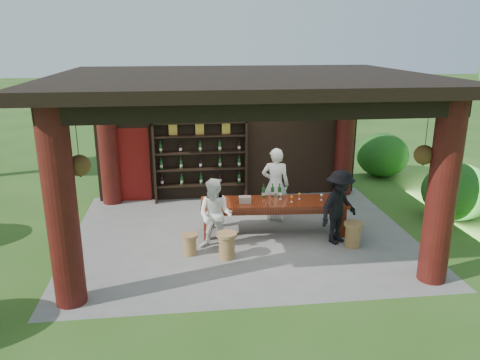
{
  "coord_description": "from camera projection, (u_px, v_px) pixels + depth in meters",
  "views": [
    {
      "loc": [
        -1.21,
        -9.52,
        4.19
      ],
      "look_at": [
        0.0,
        0.4,
        1.15
      ],
      "focal_mm": 35.0,
      "sensor_mm": 36.0,
      "label": 1
    }
  ],
  "objects": [
    {
      "name": "shrubs",
      "position": [
        325.0,
        199.0,
        11.01
      ],
      "size": [
        16.55,
        8.82,
        1.36
      ],
      "color": "#194C14",
      "rests_on": "ground"
    },
    {
      "name": "tasting_table",
      "position": [
        274.0,
        206.0,
        10.34
      ],
      "size": [
        3.26,
        1.04,
        0.75
      ],
      "rotation": [
        0.0,
        0.0,
        -0.07
      ],
      "color": "#57190C",
      "rests_on": "ground"
    },
    {
      "name": "table_bottles",
      "position": [
        272.0,
        190.0,
        10.53
      ],
      "size": [
        0.44,
        0.11,
        0.31
      ],
      "color": "#194C1E",
      "rests_on": "tasting_table"
    },
    {
      "name": "stool_near_left",
      "position": [
        227.0,
        245.0,
        9.23
      ],
      "size": [
        0.4,
        0.4,
        0.53
      ],
      "rotation": [
        0.0,
        0.0,
        0.18
      ],
      "color": "olive",
      "rests_on": "ground"
    },
    {
      "name": "guest_man",
      "position": [
        339.0,
        207.0,
        9.78
      ],
      "size": [
        1.19,
        1.06,
        1.6
      ],
      "primitive_type": "imported",
      "rotation": [
        0.0,
        0.0,
        0.58
      ],
      "color": "black",
      "rests_on": "ground"
    },
    {
      "name": "wine_shelf",
      "position": [
        201.0,
        161.0,
        12.32
      ],
      "size": [
        2.45,
        0.37,
        2.16
      ],
      "color": "black",
      "rests_on": "ground"
    },
    {
      "name": "pavilion",
      "position": [
        239.0,
        137.0,
        10.18
      ],
      "size": [
        7.5,
        6.0,
        3.6
      ],
      "color": "slate",
      "rests_on": "ground"
    },
    {
      "name": "stool_far_left",
      "position": [
        190.0,
        244.0,
        9.38
      ],
      "size": [
        0.33,
        0.33,
        0.44
      ],
      "rotation": [
        0.0,
        0.0,
        -0.19
      ],
      "color": "olive",
      "rests_on": "ground"
    },
    {
      "name": "napkin_basket",
      "position": [
        245.0,
        200.0,
        10.17
      ],
      "size": [
        0.27,
        0.2,
        0.14
      ],
      "primitive_type": "cube",
      "rotation": [
        0.0,
        0.0,
        -0.07
      ],
      "color": "#BF6672",
      "rests_on": "tasting_table"
    },
    {
      "name": "host",
      "position": [
        275.0,
        185.0,
        10.98
      ],
      "size": [
        0.73,
        0.57,
        1.77
      ],
      "primitive_type": "imported",
      "rotation": [
        0.0,
        0.0,
        2.9
      ],
      "color": "white",
      "rests_on": "ground"
    },
    {
      "name": "stool_near_right",
      "position": [
        353.0,
        234.0,
        9.74
      ],
      "size": [
        0.4,
        0.4,
        0.53
      ],
      "rotation": [
        0.0,
        0.0,
        0.26
      ],
      "color": "olive",
      "rests_on": "ground"
    },
    {
      "name": "ground",
      "position": [
        242.0,
        235.0,
        10.4
      ],
      "size": [
        90.0,
        90.0,
        0.0
      ],
      "primitive_type": "plane",
      "color": "#2D5119",
      "rests_on": "ground"
    },
    {
      "name": "table_glasses",
      "position": [
        298.0,
        197.0,
        10.33
      ],
      "size": [
        0.96,
        0.27,
        0.15
      ],
      "color": "silver",
      "rests_on": "tasting_table"
    },
    {
      "name": "trees",
      "position": [
        389.0,
        74.0,
        11.19
      ],
      "size": [
        21.87,
        11.62,
        4.8
      ],
      "color": "#3F2819",
      "rests_on": "ground"
    },
    {
      "name": "guest_woman",
      "position": [
        215.0,
        215.0,
        9.47
      ],
      "size": [
        0.9,
        0.81,
        1.51
      ],
      "primitive_type": "imported",
      "rotation": [
        0.0,
        0.0,
        -0.41
      ],
      "color": "white",
      "rests_on": "ground"
    }
  ]
}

